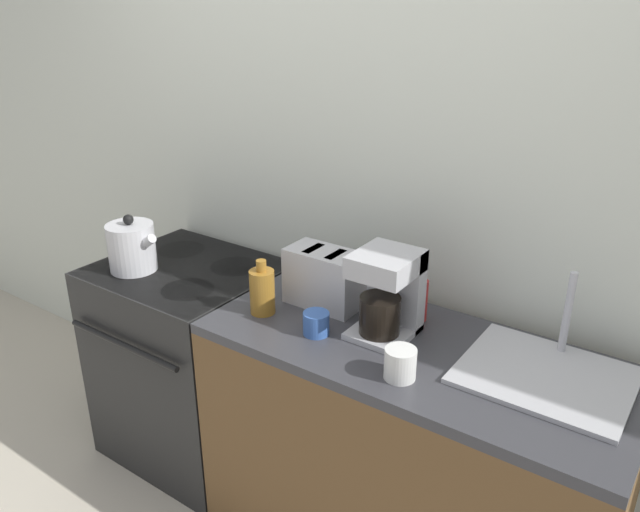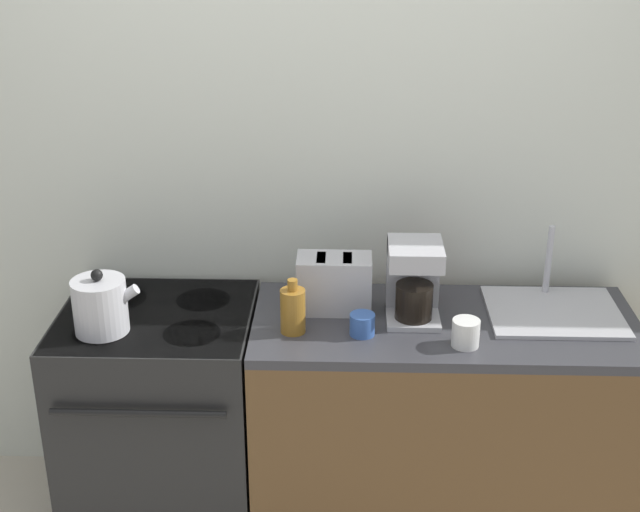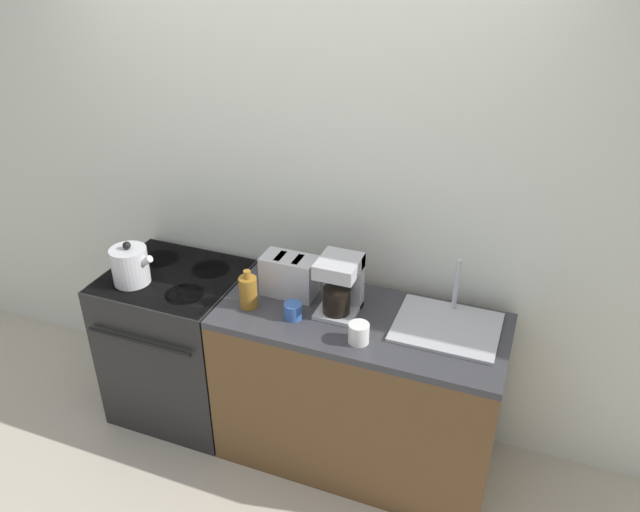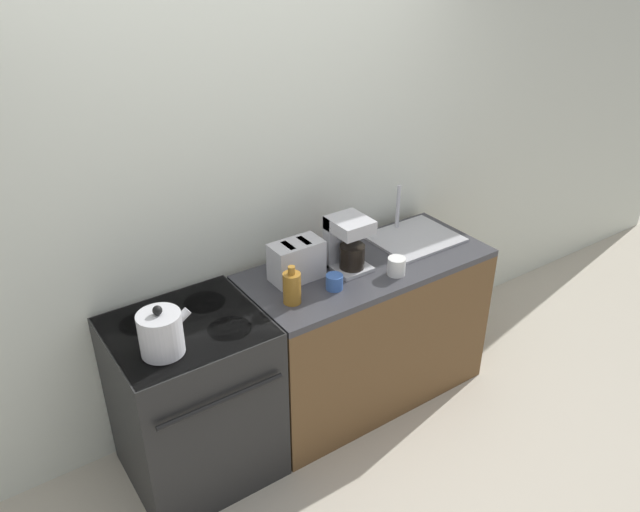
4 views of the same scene
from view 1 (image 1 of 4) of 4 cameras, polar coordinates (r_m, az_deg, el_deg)
wall_back at (r=2.39m, az=2.76°, el=7.80°), size 8.00×0.05×2.60m
stove at (r=2.81m, az=-11.58°, el=-9.14°), size 0.70×0.67×0.89m
counter_block at (r=2.29m, az=7.87°, el=-17.76°), size 1.38×0.61×0.89m
kettle at (r=2.61m, az=-16.81°, el=0.80°), size 0.24×0.19×0.24m
toaster at (r=2.22m, az=0.39°, el=-1.99°), size 0.27×0.15×0.21m
coffee_maker at (r=2.03m, az=6.23°, el=-3.17°), size 0.19×0.21×0.29m
sink_tray at (r=1.97m, az=19.99°, el=-9.96°), size 0.48×0.40×0.28m
bottle_red at (r=2.15m, az=9.01°, el=-3.92°), size 0.06×0.06×0.18m
bottle_amber at (r=2.18m, az=-5.31°, el=-3.19°), size 0.09×0.09×0.20m
cup_white at (r=1.85m, az=7.34°, el=-9.74°), size 0.09×0.09×0.10m
cup_blue at (r=2.06m, az=-0.35°, el=-6.18°), size 0.09×0.09×0.08m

